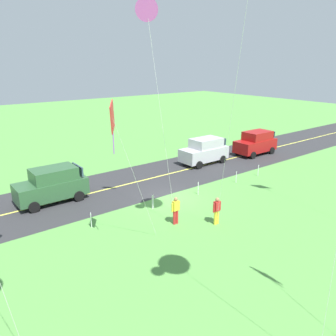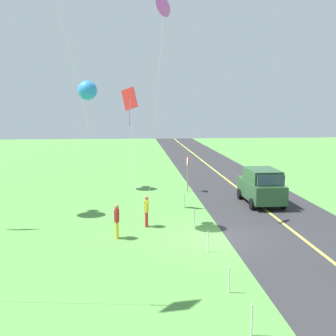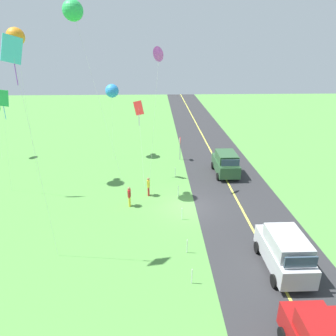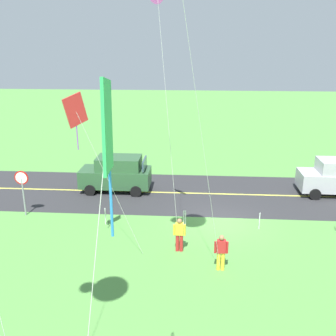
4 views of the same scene
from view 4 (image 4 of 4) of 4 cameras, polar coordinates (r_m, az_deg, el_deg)
ground_plane at (r=20.86m, az=7.78°, el=-7.99°), size 120.00×120.00×0.10m
asphalt_road at (r=24.50m, az=7.24°, el=-3.80°), size 120.00×7.00×0.00m
road_centre_stripe at (r=24.50m, az=7.24°, el=-3.79°), size 120.00×0.16×0.00m
car_suv_foreground at (r=24.70m, az=-7.59°, el=-0.79°), size 4.40×2.12×2.24m
stop_sign at (r=22.15m, az=-20.69°, el=-2.27°), size 0.76×0.08×2.56m
person_adult_near at (r=17.60m, az=1.69°, el=-9.65°), size 0.58×0.22×1.60m
person_adult_companion at (r=16.38m, az=7.83°, el=-12.07°), size 0.58×0.22×1.60m
kite_cyan_top at (r=5.14m, az=-9.01°, el=4.57°), size 0.98×1.66×8.63m
kite_purple_back at (r=15.72m, az=-13.37°, el=7.89°), size 2.84×0.98×7.21m
fence_post_2 at (r=20.24m, az=13.32°, el=-7.61°), size 0.05×0.05×0.90m
fence_post_3 at (r=19.97m, az=2.34°, el=-7.47°), size 0.05×0.05×0.90m
fence_post_4 at (r=19.96m, az=2.59°, el=-7.48°), size 0.05×0.05×0.90m
fence_post_5 at (r=20.47m, az=-9.22°, el=-7.04°), size 0.05×0.05×0.90m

